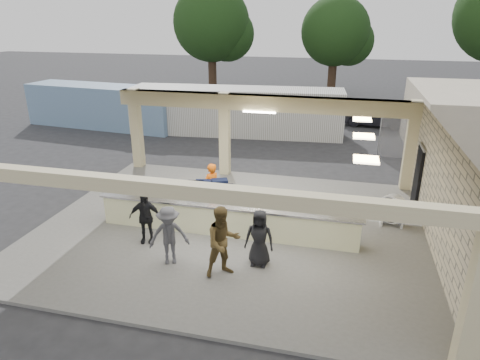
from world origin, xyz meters
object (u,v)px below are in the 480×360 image
(passenger_d, at_px, (259,238))
(container_blue, at_px, (103,106))
(passenger_b, at_px, (145,217))
(car_white_a, at_px, (459,125))
(car_dark, at_px, (376,116))
(passenger_a, at_px, (223,242))
(luggage_cart, at_px, (208,197))
(baggage_handler, at_px, (211,188))
(drum_fan, at_px, (393,209))
(passenger_c, at_px, (169,236))
(container_white, at_px, (236,111))
(baggage_counter, at_px, (226,219))

(passenger_d, xyz_separation_m, container_blue, (-12.42, 13.33, 0.35))
(passenger_b, height_order, car_white_a, passenger_b)
(passenger_b, relative_size, car_dark, 0.40)
(passenger_a, distance_m, container_blue, 18.22)
(luggage_cart, distance_m, car_dark, 15.96)
(baggage_handler, distance_m, passenger_a, 3.89)
(luggage_cart, xyz_separation_m, baggage_handler, (-0.02, 0.44, 0.14))
(baggage_handler, xyz_separation_m, car_dark, (6.09, 14.32, -0.31))
(drum_fan, xyz_separation_m, passenger_c, (-6.05, -3.82, 0.28))
(drum_fan, distance_m, container_blue, 18.98)
(passenger_a, relative_size, car_dark, 0.48)
(luggage_cart, relative_size, passenger_d, 1.59)
(luggage_cart, bearing_deg, container_white, 83.07)
(baggage_counter, distance_m, car_white_a, 17.39)
(drum_fan, xyz_separation_m, container_blue, (-16.11, 10.02, 0.59))
(passenger_d, distance_m, car_dark, 17.66)
(car_dark, bearing_deg, baggage_handler, 163.19)
(car_dark, bearing_deg, passenger_d, 173.66)
(passenger_d, height_order, car_dark, passenger_d)
(passenger_c, bearing_deg, car_white_a, 32.65)
(baggage_counter, xyz_separation_m, car_dark, (5.17, 15.77, 0.08))
(container_white, height_order, container_blue, container_white)
(passenger_a, bearing_deg, passenger_c, 137.74)
(car_white_a, bearing_deg, drum_fan, 179.60)
(baggage_counter, distance_m, passenger_c, 2.25)
(baggage_counter, relative_size, passenger_c, 4.93)
(baggage_counter, relative_size, baggage_handler, 4.72)
(car_white_a, relative_size, car_dark, 1.19)
(luggage_cart, xyz_separation_m, passenger_b, (-1.27, -2.06, 0.07))
(luggage_cart, relative_size, passenger_c, 1.52)
(passenger_d, relative_size, container_blue, 0.17)
(luggage_cart, bearing_deg, car_dark, 51.17)
(car_dark, bearing_deg, car_white_a, -99.85)
(drum_fan, bearing_deg, container_white, 164.99)
(baggage_handler, bearing_deg, container_blue, -100.45)
(container_blue, bearing_deg, drum_fan, -26.02)
(luggage_cart, distance_m, passenger_c, 2.98)
(drum_fan, xyz_separation_m, container_white, (-7.78, 10.28, 0.65))
(passenger_a, height_order, car_dark, passenger_a)
(car_white_a, bearing_deg, luggage_cart, 161.61)
(baggage_handler, distance_m, passenger_c, 3.42)
(baggage_counter, relative_size, container_white, 0.68)
(car_dark, height_order, container_blue, container_blue)
(drum_fan, distance_m, car_white_a, 13.45)
(car_white_a, height_order, container_white, container_white)
(passenger_a, relative_size, container_blue, 0.20)
(car_white_a, xyz_separation_m, container_blue, (-20.70, -2.62, 0.57))
(car_white_a, relative_size, container_white, 0.40)
(passenger_b, bearing_deg, luggage_cart, 44.96)
(passenger_d, bearing_deg, luggage_cart, 132.02)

